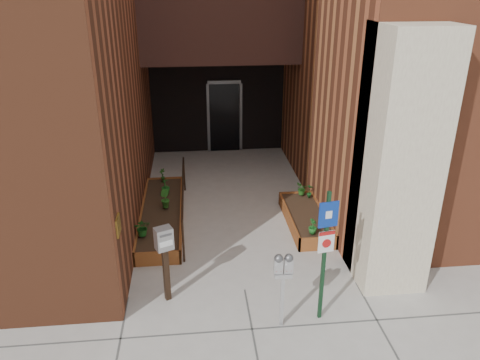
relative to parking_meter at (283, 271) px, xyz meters
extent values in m
plane|color=#9E9991|center=(-0.47, 0.94, -1.00)|extent=(80.00, 80.00, 0.00)
cube|color=#B9AA8E|center=(2.08, 1.14, 1.20)|extent=(1.10, 1.20, 4.40)
cube|color=black|center=(-0.47, 6.94, 3.00)|extent=(4.20, 2.00, 2.00)
cube|color=black|center=(-0.47, 8.34, 0.50)|extent=(4.00, 0.30, 3.00)
cube|color=black|center=(-0.27, 8.16, 0.05)|extent=(0.90, 0.06, 2.10)
cube|color=#B79338|center=(-2.46, 0.74, 0.50)|extent=(0.04, 0.30, 0.30)
cube|color=brown|center=(-2.02, 1.86, -0.85)|extent=(0.90, 0.04, 0.30)
cube|color=brown|center=(-2.02, 5.42, -0.85)|extent=(0.90, 0.04, 0.30)
cube|color=brown|center=(-2.45, 3.64, -0.85)|extent=(0.04, 3.60, 0.30)
cube|color=brown|center=(-1.59, 3.64, -0.85)|extent=(0.04, 3.60, 0.30)
cube|color=black|center=(-2.02, 3.64, -0.87)|extent=(0.82, 3.52, 0.26)
cube|color=brown|center=(1.13, 2.06, -0.85)|extent=(0.80, 0.04, 0.30)
cube|color=brown|center=(1.13, 4.22, -0.85)|extent=(0.80, 0.04, 0.30)
cube|color=brown|center=(0.75, 3.14, -0.85)|extent=(0.04, 2.20, 0.30)
cube|color=brown|center=(1.51, 3.14, -0.85)|extent=(0.04, 2.20, 0.30)
cube|color=black|center=(1.13, 3.14, -0.87)|extent=(0.72, 2.12, 0.26)
cylinder|color=black|center=(-1.52, 1.94, -0.55)|extent=(0.04, 0.04, 0.90)
cylinder|color=black|center=(-1.52, 5.24, -0.55)|extent=(0.04, 0.04, 0.90)
cylinder|color=black|center=(-1.52, 3.59, -0.12)|extent=(0.04, 3.30, 0.04)
cube|color=#B3B3B5|center=(0.00, 0.00, -0.55)|extent=(0.05, 0.05, 0.89)
cube|color=#B3B3B5|center=(0.00, 0.00, -0.07)|extent=(0.27, 0.11, 0.07)
cube|color=#B3B3B5|center=(-0.08, 0.00, 0.09)|extent=(0.14, 0.09, 0.23)
sphere|color=#59595B|center=(-0.08, 0.00, 0.23)|extent=(0.13, 0.13, 0.13)
cube|color=white|center=(-0.08, -0.04, 0.11)|extent=(0.08, 0.01, 0.04)
cube|color=#B21414|center=(-0.08, -0.04, 0.04)|extent=(0.08, 0.01, 0.03)
cube|color=#B3B3B5|center=(0.08, 0.00, 0.09)|extent=(0.14, 0.09, 0.23)
sphere|color=#59595B|center=(0.08, 0.00, 0.23)|extent=(0.13, 0.13, 0.13)
cube|color=white|center=(0.07, -0.05, 0.11)|extent=(0.08, 0.01, 0.04)
cube|color=#B21414|center=(0.07, -0.05, 0.04)|extent=(0.08, 0.01, 0.03)
cube|color=#12321B|center=(0.64, 0.11, 0.11)|extent=(0.06, 0.06, 2.22)
cube|color=navy|center=(0.65, 0.08, 0.87)|extent=(0.30, 0.07, 0.40)
cube|color=white|center=(0.65, 0.08, 0.87)|extent=(0.10, 0.03, 0.12)
cube|color=white|center=(0.65, 0.08, 0.42)|extent=(0.25, 0.06, 0.35)
cube|color=#B21414|center=(0.65, 0.08, 0.56)|extent=(0.25, 0.05, 0.06)
cylinder|color=#B21414|center=(0.65, 0.07, 0.39)|extent=(0.14, 0.04, 0.14)
cube|color=black|center=(-1.78, 0.83, -0.50)|extent=(0.12, 0.12, 0.99)
cube|color=#A6A6A8|center=(-1.78, 0.83, 0.18)|extent=(0.33, 0.29, 0.38)
cube|color=#59595B|center=(-1.74, 0.74, 0.29)|extent=(0.19, 0.09, 0.04)
cube|color=white|center=(-1.74, 0.74, 0.13)|extent=(0.20, 0.10, 0.09)
imported|color=#185016|center=(-2.32, 2.51, -0.52)|extent=(0.35, 0.35, 0.35)
imported|color=#245D1A|center=(-1.93, 3.72, -0.49)|extent=(0.32, 0.32, 0.41)
imported|color=#185519|center=(-1.95, 4.45, -0.51)|extent=(0.29, 0.29, 0.37)
imported|color=#1F5418|center=(-2.06, 5.24, -0.54)|extent=(0.23, 0.23, 0.32)
imported|color=#19591D|center=(1.05, 2.24, -0.54)|extent=(0.24, 0.24, 0.31)
imported|color=#164F1C|center=(1.38, 3.88, -0.53)|extent=(0.25, 0.25, 0.34)
imported|color=#225B1A|center=(1.23, 4.04, -0.55)|extent=(0.35, 0.35, 0.29)
camera|label=1|loc=(-1.24, -5.73, 4.00)|focal=35.00mm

